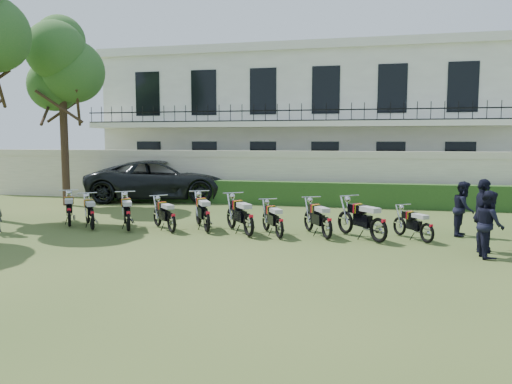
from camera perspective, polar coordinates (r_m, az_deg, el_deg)
ground at (r=14.51m, az=-1.82°, el=-5.07°), size 100.00×100.00×0.00m
perimeter_wall at (r=22.13m, az=3.50°, el=1.80°), size 30.00×0.35×2.30m
hedge at (r=21.25m, az=5.79°, el=-0.21°), size 18.00×0.60×1.00m
building at (r=27.98m, az=5.59°, el=7.86°), size 20.40×9.60×7.40m
tree_west_near at (r=22.83m, az=-21.27°, el=13.41°), size 3.40×3.20×7.90m
motorcycle_0 at (r=16.93m, az=-20.57°, el=-2.16°), size 1.16×1.70×1.07m
motorcycle_1 at (r=16.09m, az=-18.24°, el=-2.53°), size 1.24×1.58×1.04m
motorcycle_2 at (r=15.52m, az=-14.41°, el=-2.62°), size 1.13×1.79×1.11m
motorcycle_3 at (r=15.04m, az=-9.63°, el=-2.92°), size 1.35×1.44×1.02m
motorcycle_4 at (r=14.93m, az=-5.65°, el=-2.73°), size 1.12×1.87×1.14m
motorcycle_5 at (r=14.20m, az=-0.83°, el=-3.13°), size 1.32×1.77×1.15m
motorcycle_6 at (r=13.98m, az=2.70°, el=-3.55°), size 0.98×1.66×1.01m
motorcycle_7 at (r=13.99m, az=8.12°, el=-3.48°), size 1.05×1.76×1.07m
motorcycle_8 at (r=13.78m, az=13.86°, el=-3.57°), size 1.45×1.69×1.16m
motorcycle_9 at (r=14.15m, az=18.98°, el=-3.91°), size 1.04×1.45×0.93m
suv at (r=23.41m, az=-10.76°, el=1.32°), size 7.20×4.71×1.84m
officer_1 at (r=12.99m, az=25.11°, el=-3.35°), size 0.67×0.83×1.60m
officer_2 at (r=13.59m, az=24.47°, el=-2.45°), size 0.63×1.13×1.83m
officer_4 at (r=15.62m, az=22.63°, el=-1.78°), size 0.79×0.91×1.59m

